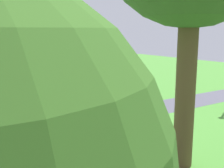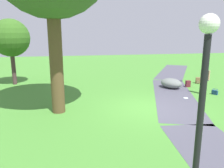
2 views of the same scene
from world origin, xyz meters
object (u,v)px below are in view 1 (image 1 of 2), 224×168
handbag_on_grass (30,106)px  frisbee_on_grass (54,116)px  lawn_boulder (1,118)px  woman_with_handbag (31,93)px  man_near_boulder (109,76)px

handbag_on_grass → frisbee_on_grass: handbag_on_grass is taller
lawn_boulder → frisbee_on_grass: bearing=174.9°
lawn_boulder → woman_with_handbag: 2.15m
lawn_boulder → handbag_on_grass: 2.55m
woman_with_handbag → frisbee_on_grass: 1.69m
lawn_boulder → woman_with_handbag: size_ratio=1.06×
lawn_boulder → frisbee_on_grass: 2.26m
man_near_boulder → frisbee_on_grass: bearing=26.5°
woman_with_handbag → frisbee_on_grass: size_ratio=6.56×
woman_with_handbag → handbag_on_grass: bearing=-104.4°
lawn_boulder → frisbee_on_grass: lawn_boulder is taller
lawn_boulder → man_near_boulder: bearing=-162.5°
man_near_boulder → handbag_on_grass: (5.30, 0.55, -0.86)m
lawn_boulder → frisbee_on_grass: (-2.23, 0.20, -0.29)m
man_near_boulder → lawn_boulder: bearing=17.5°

